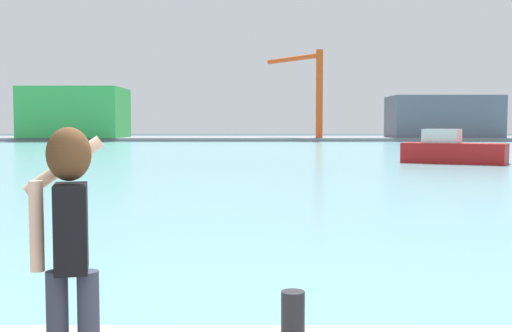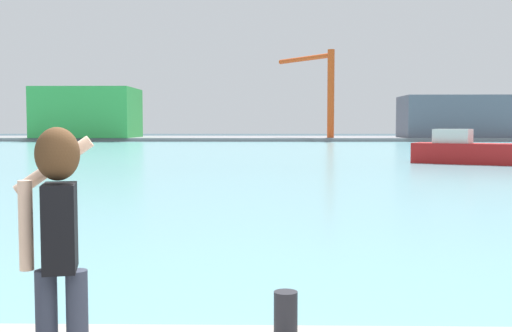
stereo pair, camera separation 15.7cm
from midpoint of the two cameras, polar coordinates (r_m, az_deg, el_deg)
ground_plane at (r=53.34m, az=1.00°, el=1.34°), size 220.00×220.00×0.00m
harbor_water at (r=55.34m, az=1.01°, el=1.44°), size 140.00×100.00×0.02m
far_shore_dock at (r=95.31m, az=1.07°, el=2.57°), size 140.00×20.00×0.50m
person_photographer at (r=4.14m, az=-16.80°, el=-5.91°), size 0.54×0.54×1.74m
harbor_bollard at (r=5.12m, az=3.66°, el=-13.76°), size 0.19×0.19×0.41m
boat_moored at (r=38.59m, az=18.75°, el=1.36°), size 6.26×4.81×2.04m
warehouse_left at (r=94.16m, az=-15.25°, el=4.77°), size 14.02×10.69×7.22m
warehouse_right at (r=95.11m, az=18.02°, el=4.36°), size 15.60×8.55×6.06m
port_crane at (r=90.91m, az=6.21°, el=7.70°), size 7.82×10.12×12.59m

